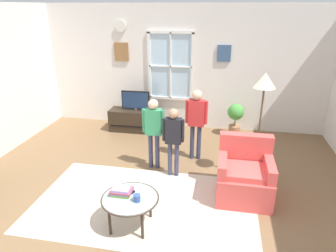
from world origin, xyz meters
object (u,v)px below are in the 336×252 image
(tv_stand, at_px, (136,120))
(person_black_shirt, at_px, (173,135))
(remote_near_books, at_px, (130,193))
(coffee_table, at_px, (130,200))
(armchair, at_px, (244,176))
(book_stack, at_px, (122,191))
(television, at_px, (136,100))
(person_red_shirt, at_px, (196,117))
(person_green_shirt, at_px, (154,126))
(floor_lamp, at_px, (264,92))
(potted_plant_by_window, at_px, (235,117))
(cup, at_px, (137,198))

(tv_stand, xyz_separation_m, person_black_shirt, (1.12, -1.74, 0.48))
(remote_near_books, bearing_deg, coffee_table, -72.56)
(coffee_table, xyz_separation_m, person_black_shirt, (0.32, 1.30, 0.34))
(armchair, bearing_deg, book_stack, -150.46)
(television, height_order, book_stack, television)
(person_red_shirt, bearing_deg, person_green_shirt, -145.33)
(floor_lamp, bearing_deg, remote_near_books, -139.39)
(remote_near_books, relative_size, person_green_shirt, 0.11)
(potted_plant_by_window, bearing_deg, coffee_table, -112.71)
(potted_plant_by_window, xyz_separation_m, floor_lamp, (0.29, -1.69, 1.01))
(floor_lamp, bearing_deg, potted_plant_by_window, 99.59)
(person_green_shirt, relative_size, potted_plant_by_window, 1.74)
(person_green_shirt, relative_size, floor_lamp, 0.71)
(person_green_shirt, relative_size, person_black_shirt, 1.06)
(floor_lamp, bearing_deg, person_black_shirt, -172.45)
(book_stack, distance_m, cup, 0.25)
(cup, bearing_deg, person_black_shirt, 81.12)
(book_stack, height_order, remote_near_books, book_stack)
(tv_stand, xyz_separation_m, person_red_shirt, (1.41, -1.09, 0.56))
(coffee_table, relative_size, person_black_shirt, 0.62)
(television, height_order, remote_near_books, television)
(person_green_shirt, bearing_deg, book_stack, -92.82)
(cup, relative_size, person_green_shirt, 0.07)
(television, distance_m, person_green_shirt, 1.72)
(armchair, relative_size, floor_lamp, 0.51)
(remote_near_books, xyz_separation_m, person_black_shirt, (0.34, 1.23, 0.30))
(potted_plant_by_window, bearing_deg, television, -176.62)
(armchair, xyz_separation_m, coffee_table, (-1.41, -0.92, 0.06))
(remote_near_books, xyz_separation_m, person_green_shirt, (-0.03, 1.43, 0.34))
(armchair, distance_m, potted_plant_by_window, 2.25)
(tv_stand, relative_size, coffee_table, 1.63)
(book_stack, xyz_separation_m, remote_near_books, (0.10, 0.02, -0.04))
(cup, distance_m, person_red_shirt, 2.10)
(television, distance_m, person_red_shirt, 1.79)
(television, bearing_deg, cup, -73.58)
(coffee_table, relative_size, person_green_shirt, 0.59)
(cup, relative_size, person_black_shirt, 0.08)
(book_stack, xyz_separation_m, person_black_shirt, (0.44, 1.25, 0.26))
(coffee_table, relative_size, potted_plant_by_window, 1.02)
(tv_stand, bearing_deg, person_black_shirt, -57.20)
(person_red_shirt, bearing_deg, tv_stand, 142.44)
(coffee_table, height_order, cup, cup)
(cup, bearing_deg, coffee_table, 153.43)
(tv_stand, distance_m, remote_near_books, 3.08)
(book_stack, height_order, floor_lamp, floor_lamp)
(television, bearing_deg, person_green_shirt, -63.79)
(remote_near_books, bearing_deg, person_green_shirt, 91.09)
(tv_stand, distance_m, person_black_shirt, 2.13)
(person_black_shirt, height_order, floor_lamp, floor_lamp)
(person_black_shirt, bearing_deg, floor_lamp, 7.55)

